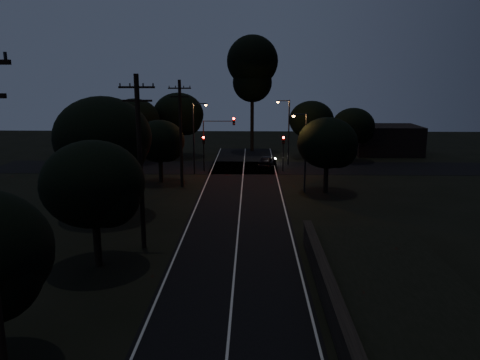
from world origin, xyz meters
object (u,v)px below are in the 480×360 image
object	(u,v)px
utility_pole_far	(181,132)
streetlight_c	(304,147)
signal_left	(204,147)
streetlight_a	(195,133)
signal_right	(283,147)
streetlight_b	(287,128)
signal_mast	(218,134)
tall_pine	(252,68)
car	(267,161)
utility_pole_mid	(140,160)

from	to	relation	value
utility_pole_far	streetlight_c	world-z (taller)	utility_pole_far
utility_pole_far	signal_left	xyz separation A→B (m)	(1.40, 7.99, -2.65)
streetlight_a	streetlight_c	distance (m)	13.72
signal_right	streetlight_b	distance (m)	4.45
signal_mast	streetlight_b	xyz separation A→B (m)	(8.22, 4.01, 0.30)
streetlight_c	signal_right	bearing A→B (deg)	97.02
signal_left	streetlight_a	world-z (taller)	streetlight_a
signal_left	streetlight_a	distance (m)	2.77
tall_pine	signal_right	distance (m)	17.92
signal_right	streetlight_c	bearing A→B (deg)	-82.98
signal_right	car	size ratio (longest dim) A/B	1.02
signal_right	streetlight_c	xyz separation A→B (m)	(1.23, -9.99, 1.51)
utility_pole_far	streetlight_c	size ratio (longest dim) A/B	1.40
utility_pole_far	tall_pine	xyz separation A→B (m)	(7.00, 23.00, 6.45)
signal_mast	streetlight_c	bearing A→B (deg)	-48.81
utility_pole_mid	utility_pole_far	world-z (taller)	utility_pole_mid
signal_right	streetlight_a	size ratio (longest dim) A/B	0.51
utility_pole_mid	signal_right	distance (m)	27.30
tall_pine	streetlight_b	world-z (taller)	tall_pine
utility_pole_far	streetlight_b	world-z (taller)	utility_pole_far
streetlight_b	streetlight_c	world-z (taller)	streetlight_b
signal_mast	signal_left	bearing A→B (deg)	-179.87
utility_pole_mid	signal_right	bearing A→B (deg)	67.01
signal_mast	streetlight_c	distance (m)	13.28
tall_pine	streetlight_a	bearing A→B (deg)	-110.36
tall_pine	signal_mast	xyz separation A→B (m)	(-3.91, -15.01, -7.59)
tall_pine	streetlight_c	xyz separation A→B (m)	(4.83, -25.00, -7.58)
streetlight_a	tall_pine	bearing A→B (deg)	69.64
signal_left	streetlight_a	bearing A→B (deg)	-109.59
signal_left	signal_right	distance (m)	9.20
signal_mast	streetlight_a	distance (m)	3.13
signal_mast	streetlight_b	size ratio (longest dim) A/B	0.78
signal_left	utility_pole_mid	bearing A→B (deg)	-93.21
utility_pole_far	streetlight_b	bearing A→B (deg)	46.70
streetlight_a	streetlight_c	world-z (taller)	streetlight_a
tall_pine	car	xyz separation A→B (m)	(1.87, -12.14, -11.24)
streetlight_a	car	size ratio (longest dim) A/B	1.98
utility_pole_mid	streetlight_c	size ratio (longest dim) A/B	1.47
utility_pole_far	streetlight_a	xyz separation A→B (m)	(0.69, 6.00, -0.85)
streetlight_b	utility_pole_mid	bearing A→B (deg)	-111.30
utility_pole_far	streetlight_b	size ratio (longest dim) A/B	1.31
tall_pine	signal_right	world-z (taller)	tall_pine
utility_pole_far	signal_right	distance (m)	13.53
signal_left	streetlight_b	xyz separation A→B (m)	(9.91, 4.01, 1.80)
utility_pole_mid	car	bearing A→B (deg)	72.34
signal_mast	streetlight_c	size ratio (longest dim) A/B	0.83
utility_pole_mid	signal_mast	size ratio (longest dim) A/B	1.76
streetlight_a	signal_right	bearing A→B (deg)	11.34
streetlight_a	signal_mast	bearing A→B (deg)	39.77
signal_right	car	distance (m)	3.98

